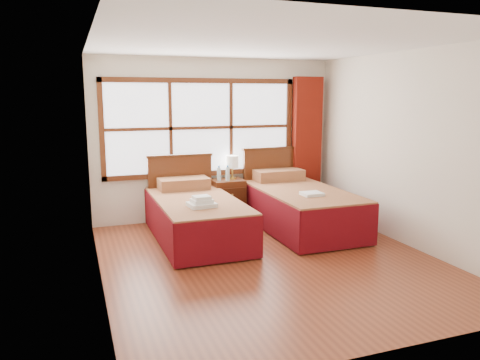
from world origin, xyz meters
name	(u,v)px	position (x,y,z in m)	size (l,w,h in m)	color
floor	(269,260)	(0.00, 0.00, 0.00)	(4.50, 4.50, 0.00)	brown
ceiling	(272,43)	(0.00, 0.00, 2.60)	(4.50, 4.50, 0.00)	white
wall_back	(216,139)	(0.00, 2.25, 1.30)	(4.00, 4.00, 0.00)	silver
wall_left	(96,164)	(-2.00, 0.00, 1.30)	(4.50, 4.50, 0.00)	silver
wall_right	(408,149)	(2.00, 0.00, 1.30)	(4.50, 4.50, 0.00)	silver
window	(201,128)	(-0.25, 2.21, 1.50)	(3.16, 0.06, 1.56)	white
curtain	(307,145)	(1.60, 2.11, 1.17)	(0.50, 0.16, 2.30)	maroon
bed_left	(196,215)	(-0.63, 1.20, 0.33)	(1.12, 2.18, 1.09)	#43200E
bed_right	(298,205)	(0.99, 1.20, 0.35)	(1.18, 2.29, 1.15)	#43200E
nightstand	(228,200)	(0.12, 1.99, 0.33)	(0.50, 0.49, 0.67)	#522611
towels_left	(202,202)	(-0.68, 0.67, 0.64)	(0.36, 0.33, 0.14)	white
towels_right	(312,194)	(0.94, 0.67, 0.64)	(0.28, 0.25, 0.04)	white
lamp	(232,162)	(0.21, 2.03, 0.94)	(0.20, 0.20, 0.38)	gold
bottle_near	(219,174)	(-0.03, 1.97, 0.78)	(0.06, 0.06, 0.24)	#BFE6F5
bottle_far	(228,174)	(0.09, 1.90, 0.78)	(0.07, 0.07, 0.25)	#BFE6F5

